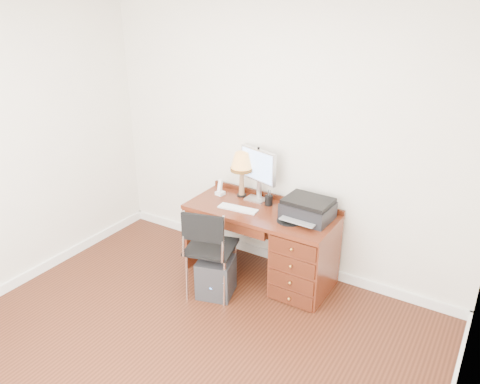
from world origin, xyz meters
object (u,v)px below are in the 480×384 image
Objects in this scene: printer at (308,209)px; phone at (220,190)px; monitor at (257,168)px; equipment_box at (216,277)px; chair at (207,244)px; desk at (289,248)px; leg_lamp at (242,164)px.

printer reaches higher than phone.
printer is at bearing 4.55° from monitor.
phone is 0.45× the size of equipment_box.
chair is at bearing -79.50° from monitor.
leg_lamp is (-0.67, 0.19, 0.69)m from desk.
monitor reaches higher than equipment_box.
monitor is 1.16× the size of printer.
leg_lamp is at bearing 80.31° from chair.
monitor is 1.42× the size of equipment_box.
printer reaches higher than equipment_box.
desk is 0.98m from leg_lamp.
chair is at bearing -57.60° from phone.
monitor is at bearing 6.66° from leg_lamp.
printer is 0.97× the size of leg_lamp.
leg_lamp is 0.51× the size of chair.
monitor reaches higher than desk.
leg_lamp is at bearing -156.00° from monitor.
monitor is at bearing 169.79° from printer.
printer is at bearing 24.88° from equipment_box.
leg_lamp reaches higher than phone.
desk is 3.21× the size of printer.
phone is 0.77m from chair.
printer reaches higher than desk.
desk is 3.12× the size of leg_lamp.
chair is (0.08, -0.76, -0.53)m from leg_lamp.
phone is 0.93m from equipment_box.
monitor is 0.50m from phone.
desk is at bearing 2.69° from phone.
chair reaches higher than equipment_box.
equipment_box is (-0.53, -0.52, -0.22)m from desk.
leg_lamp is 1.16m from equipment_box.
desk is 2.76× the size of monitor.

